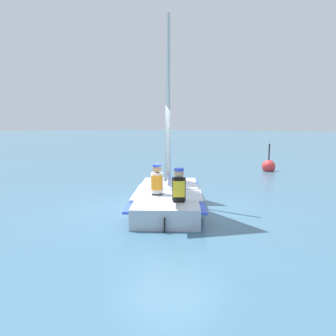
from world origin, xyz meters
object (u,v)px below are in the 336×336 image
object	(u,v)px
sailboat_main	(168,182)
buoy_marker	(269,166)
sailor_helm	(157,186)
sailor_crew	(179,192)

from	to	relation	value
sailboat_main	buoy_marker	world-z (taller)	sailboat_main
sailor_helm	buoy_marker	xyz separation A→B (m)	(0.55, -8.72, -0.41)
sailboat_main	sailor_crew	world-z (taller)	sailboat_main
sailor_helm	buoy_marker	distance (m)	8.75
sailor_helm	sailboat_main	bearing A→B (deg)	-38.27
sailor_helm	sailor_crew	size ratio (longest dim) A/B	1.00
sailboat_main	sailor_helm	distance (m)	0.41
sailor_crew	buoy_marker	bearing A→B (deg)	-27.18
sailor_crew	buoy_marker	xyz separation A→B (m)	(1.42, -9.01, -0.41)
sailboat_main	sailor_helm	size ratio (longest dim) A/B	4.24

